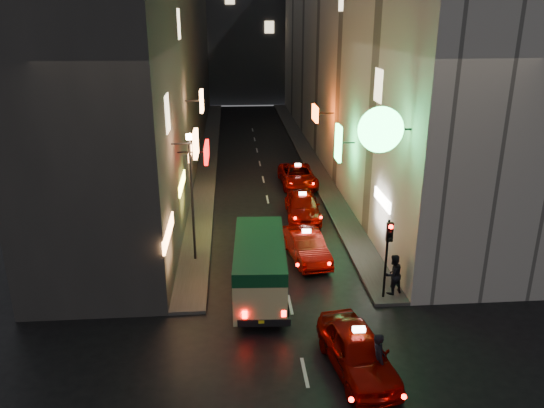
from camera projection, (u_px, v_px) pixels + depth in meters
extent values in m
cube|color=#353230|center=(158.00, 48.00, 42.56)|extent=(6.00, 52.00, 18.00)
cube|color=#FB9F58|center=(196.00, 144.00, 23.97)|extent=(0.18, 1.51, 1.15)
cube|color=#F20A0A|center=(207.00, 152.00, 26.62)|extent=(0.18, 2.22, 0.83)
cube|color=#FB9F58|center=(202.00, 101.00, 31.70)|extent=(0.18, 1.31, 1.29)
cube|color=#FB9F58|center=(168.00, 232.00, 21.88)|extent=(0.10, 3.45, 0.55)
cube|color=yellow|center=(182.00, 183.00, 28.25)|extent=(0.10, 3.39, 0.55)
cube|color=#FB9F58|center=(190.00, 153.00, 34.42)|extent=(0.10, 2.93, 0.55)
cube|color=#FFE5B2|center=(167.00, 113.00, 22.63)|extent=(0.06, 1.30, 1.60)
cube|color=#FFE5B2|center=(179.00, 24.00, 28.96)|extent=(0.06, 1.30, 1.60)
cube|color=#AFA9A0|center=(354.00, 47.00, 43.73)|extent=(6.00, 52.00, 18.00)
cylinder|color=#31F768|center=(381.00, 130.00, 21.29)|extent=(1.85, 0.18, 1.85)
cube|color=#31F768|center=(338.00, 143.00, 31.25)|extent=(0.18, 1.26, 2.11)
cube|color=#FF490C|center=(315.00, 113.00, 37.31)|extent=(0.18, 1.97, 1.06)
cube|color=white|center=(383.00, 200.00, 25.73)|extent=(0.10, 2.64, 0.55)
cube|color=#FFE5B2|center=(379.00, 86.00, 25.94)|extent=(0.06, 1.30, 1.60)
cube|color=#2F2E33|center=(245.00, 19.00, 72.52)|extent=(30.00, 10.00, 22.00)
cube|color=#454240|center=(209.00, 155.00, 45.83)|extent=(1.50, 52.00, 0.15)
cube|color=#454240|center=(306.00, 153.00, 46.46)|extent=(1.50, 52.00, 0.15)
cube|color=#C7BE7C|center=(260.00, 266.00, 22.40)|extent=(2.35, 5.98, 2.16)
cube|color=#0C3F1F|center=(260.00, 248.00, 22.12)|extent=(2.37, 6.00, 0.54)
cube|color=black|center=(259.00, 258.00, 22.60)|extent=(2.26, 3.63, 0.49)
cube|color=black|center=(264.00, 322.00, 20.00)|extent=(2.02, 0.28, 0.29)
cube|color=#FF0A05|center=(245.00, 315.00, 19.75)|extent=(0.18, 0.06, 0.27)
cube|color=#FF0A05|center=(284.00, 313.00, 19.86)|extent=(0.18, 0.06, 0.27)
cylinder|color=black|center=(238.00, 270.00, 24.46)|extent=(0.22, 0.74, 0.74)
cylinder|color=black|center=(285.00, 311.00, 21.06)|extent=(0.22, 0.74, 0.74)
imported|color=#7E0500|center=(358.00, 348.00, 17.84)|extent=(3.08, 5.84, 1.77)
cube|color=white|center=(359.00, 323.00, 17.51)|extent=(0.44, 0.24, 0.16)
sphere|color=#FF0A05|center=(351.00, 400.00, 15.40)|extent=(0.16, 0.16, 0.16)
sphere|color=#FF0A05|center=(404.00, 397.00, 15.51)|extent=(0.16, 0.16, 0.16)
imported|color=#7E0500|center=(306.00, 244.00, 26.13)|extent=(2.86, 5.41, 1.64)
cube|color=white|center=(307.00, 227.00, 25.82)|extent=(0.44, 0.24, 0.16)
sphere|color=#FF0A05|center=(298.00, 265.00, 23.86)|extent=(0.16, 0.16, 0.16)
sphere|color=#FF0A05|center=(329.00, 264.00, 23.97)|extent=(0.16, 0.16, 0.16)
imported|color=#7E0500|center=(303.00, 204.00, 31.63)|extent=(2.27, 5.18, 1.63)
cube|color=white|center=(303.00, 190.00, 31.32)|extent=(0.43, 0.19, 0.16)
sphere|color=#FF0A05|center=(295.00, 218.00, 29.38)|extent=(0.16, 0.16, 0.16)
sphere|color=#FF0A05|center=(321.00, 217.00, 29.49)|extent=(0.16, 0.16, 0.16)
imported|color=#7E0500|center=(298.00, 174.00, 37.49)|extent=(2.31, 5.34, 1.68)
cube|color=white|center=(298.00, 161.00, 37.18)|extent=(0.42, 0.19, 0.16)
sphere|color=#FF0A05|center=(291.00, 184.00, 35.18)|extent=(0.16, 0.16, 0.16)
sphere|color=#FF0A05|center=(313.00, 184.00, 35.29)|extent=(0.16, 0.16, 0.16)
imported|color=black|center=(379.00, 356.00, 17.15)|extent=(0.45, 0.70, 2.12)
imported|color=black|center=(393.00, 272.00, 22.52)|extent=(0.88, 0.72, 2.02)
cylinder|color=black|center=(386.00, 259.00, 21.98)|extent=(0.10, 0.10, 3.50)
cube|color=black|center=(390.00, 232.00, 21.37)|extent=(0.26, 0.18, 0.80)
sphere|color=#FF0A05|center=(391.00, 227.00, 21.18)|extent=(0.18, 0.18, 0.18)
sphere|color=black|center=(390.00, 233.00, 21.27)|extent=(0.17, 0.17, 0.17)
sphere|color=black|center=(390.00, 239.00, 21.36)|extent=(0.17, 0.17, 0.17)
cylinder|color=black|center=(192.00, 201.00, 25.09)|extent=(0.12, 0.12, 6.00)
cylinder|color=#FFE5BF|center=(189.00, 137.00, 24.04)|extent=(0.28, 0.28, 0.25)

